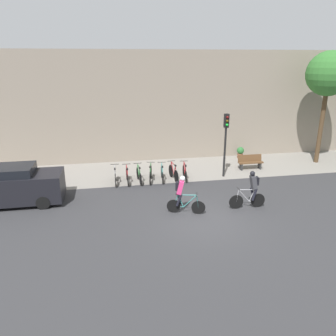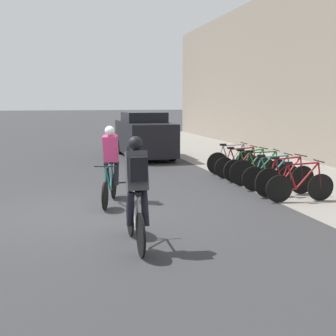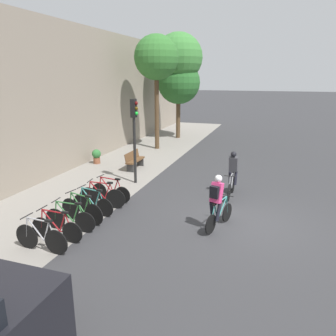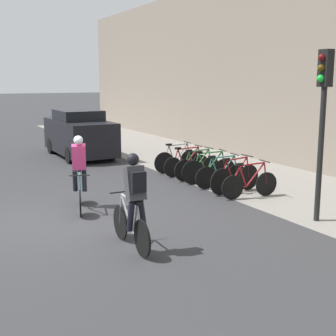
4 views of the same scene
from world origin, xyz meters
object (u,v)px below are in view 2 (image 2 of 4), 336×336
(parked_bike_3, at_px, (260,171))
(parked_car, at_px, (144,136))
(cyclist_grey, at_px, (136,190))
(parked_bike_1, at_px, (240,165))
(parked_bike_4, at_px, (272,175))
(parked_bike_2, at_px, (250,168))
(cyclist_pink, at_px, (111,161))
(parked_bike_0, at_px, (232,161))
(parked_bike_5, at_px, (285,179))
(parked_bike_6, at_px, (300,185))

(parked_bike_3, distance_m, parked_car, 6.87)
(cyclist_grey, distance_m, parked_bike_1, 6.84)
(parked_bike_3, relative_size, parked_bike_4, 1.04)
(cyclist_grey, bearing_deg, parked_bike_3, 133.91)
(cyclist_grey, xyz_separation_m, parked_bike_1, (-5.35, 4.21, -0.56))
(parked_bike_1, bearing_deg, parked_car, -160.79)
(parked_bike_1, relative_size, parked_bike_4, 1.02)
(parked_bike_2, bearing_deg, parked_bike_4, 0.00)
(cyclist_pink, height_order, cyclist_grey, cyclist_grey)
(cyclist_pink, bearing_deg, cyclist_grey, -0.38)
(parked_bike_0, bearing_deg, parked_bike_1, -0.17)
(parked_bike_1, distance_m, parked_bike_5, 2.59)
(parked_bike_3, bearing_deg, parked_bike_0, 179.99)
(parked_bike_6, bearing_deg, cyclist_grey, -63.36)
(parked_bike_0, relative_size, parked_bike_2, 0.99)
(parked_bike_4, xyz_separation_m, parked_bike_5, (0.65, 0.00, 0.03))
(parked_bike_1, xyz_separation_m, parked_bike_6, (3.24, 0.00, -0.00))
(cyclist_pink, height_order, parked_car, parked_car)
(parked_bike_2, relative_size, parked_bike_6, 1.01)
(parked_bike_4, bearing_deg, cyclist_pink, -87.40)
(parked_bike_0, distance_m, parked_bike_3, 1.94)
(parked_bike_2, distance_m, parked_bike_5, 1.94)
(parked_bike_1, height_order, parked_bike_4, parked_bike_4)
(cyclist_grey, height_order, parked_car, parked_car)
(parked_car, bearing_deg, parked_bike_1, 19.21)
(parked_bike_5, bearing_deg, parked_bike_3, 179.99)
(cyclist_pink, relative_size, parked_bike_4, 1.07)
(cyclist_pink, xyz_separation_m, parked_bike_5, (0.46, 4.19, -0.53))
(parked_bike_2, xyz_separation_m, parked_bike_5, (1.94, 0.00, 0.02))
(cyclist_pink, bearing_deg, parked_bike_5, 83.75)
(parked_car, bearing_deg, parked_bike_5, 13.19)
(parked_bike_5, relative_size, parked_bike_6, 1.04)
(cyclist_grey, distance_m, parked_bike_5, 5.07)
(parked_bike_3, height_order, parked_bike_6, parked_bike_3)
(parked_car, bearing_deg, parked_bike_2, 17.26)
(parked_bike_1, relative_size, parked_bike_2, 1.00)
(parked_bike_1, xyz_separation_m, parked_car, (-5.30, -1.85, 0.51))
(parked_car, bearing_deg, cyclist_pink, -17.51)
(cyclist_pink, height_order, parked_bike_1, cyclist_pink)
(cyclist_pink, relative_size, parked_bike_0, 1.05)
(parked_bike_0, height_order, parked_car, parked_car)
(parked_bike_1, bearing_deg, cyclist_grey, -38.21)
(parked_bike_2, height_order, parked_bike_6, parked_bike_2)
(parked_bike_4, xyz_separation_m, parked_car, (-7.24, -1.85, 0.51))
(parked_bike_2, bearing_deg, parked_bike_1, -179.94)
(cyclist_grey, relative_size, parked_car, 0.41)
(parked_bike_5, height_order, parked_car, parked_car)
(parked_bike_3, relative_size, parked_bike_6, 1.03)
(parked_bike_1, xyz_separation_m, parked_bike_2, (0.65, 0.00, 0.01))
(parked_bike_0, height_order, parked_bike_2, parked_bike_0)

